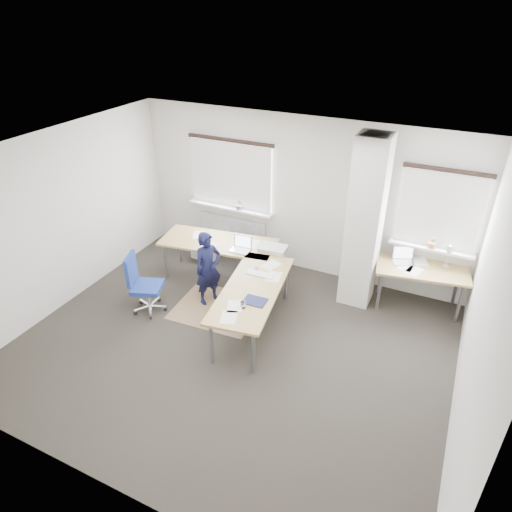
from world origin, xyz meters
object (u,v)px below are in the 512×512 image
at_px(task_chair, 146,296).
at_px(desk_side, 422,270).
at_px(person, 208,269).
at_px(desk_main, 237,265).

bearing_deg(task_chair, desk_side, 6.76).
bearing_deg(person, desk_main, -33.19).
relative_size(desk_main, person, 2.18).
bearing_deg(person, task_chair, 159.32).
bearing_deg(desk_main, desk_side, 14.04).
bearing_deg(person, desk_side, -37.42).
distance_m(desk_main, desk_side, 2.93).
xyz_separation_m(task_chair, person, (0.78, 0.65, 0.35)).
bearing_deg(desk_side, desk_main, -167.47).
distance_m(desk_main, task_chair, 1.53).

